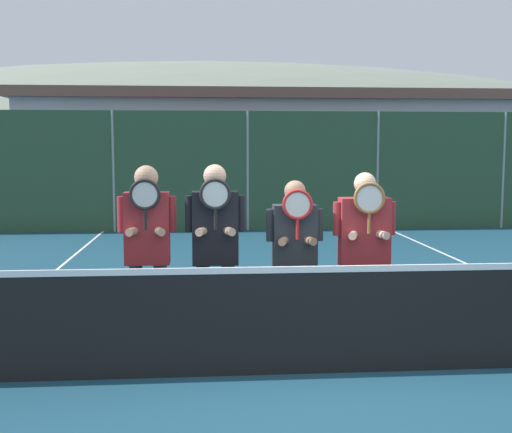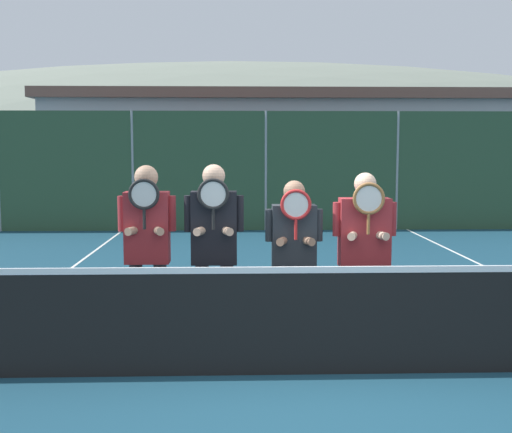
# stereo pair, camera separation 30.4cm
# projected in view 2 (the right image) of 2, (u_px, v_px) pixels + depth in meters

# --- Properties ---
(ground_plane) EXTENTS (120.00, 120.00, 0.00)m
(ground_plane) POSITION_uv_depth(u_px,v_px,m) (319.00, 374.00, 5.69)
(ground_plane) COLOR navy
(hill_distant) EXTENTS (96.23, 53.46, 18.71)m
(hill_distant) POSITION_uv_depth(u_px,v_px,m) (243.00, 169.00, 60.40)
(hill_distant) COLOR gray
(hill_distant) RESTS_ON ground_plane
(clubhouse_building) EXTENTS (18.34, 5.50, 4.03)m
(clubhouse_building) POSITION_uv_depth(u_px,v_px,m) (294.00, 147.00, 24.32)
(clubhouse_building) COLOR #9EA3A8
(clubhouse_building) RESTS_ON ground_plane
(fence_back) EXTENTS (19.26, 0.06, 2.88)m
(fence_back) POSITION_uv_depth(u_px,v_px,m) (266.00, 171.00, 15.48)
(fence_back) COLOR gray
(fence_back) RESTS_ON ground_plane
(tennis_net) EXTENTS (9.37, 0.09, 1.07)m
(tennis_net) POSITION_uv_depth(u_px,v_px,m) (319.00, 319.00, 5.64)
(tennis_net) COLOR gray
(tennis_net) RESTS_ON ground_plane
(court_line_left_sideline) EXTENTS (0.05, 16.00, 0.01)m
(court_line_left_sideline) POSITION_uv_depth(u_px,v_px,m) (31.00, 298.00, 8.56)
(court_line_left_sideline) COLOR white
(court_line_left_sideline) RESTS_ON ground_plane
(player_leftmost) EXTENTS (0.56, 0.34, 1.83)m
(player_leftmost) POSITION_uv_depth(u_px,v_px,m) (147.00, 241.00, 6.24)
(player_leftmost) COLOR #56565B
(player_leftmost) RESTS_ON ground_plane
(player_center_left) EXTENTS (0.57, 0.34, 1.85)m
(player_center_left) POSITION_uv_depth(u_px,v_px,m) (214.00, 242.00, 6.17)
(player_center_left) COLOR #232838
(player_center_left) RESTS_ON ground_plane
(player_center_right) EXTENTS (0.56, 0.34, 1.69)m
(player_center_right) POSITION_uv_depth(u_px,v_px,m) (294.00, 251.00, 6.22)
(player_center_right) COLOR #232838
(player_center_right) RESTS_ON ground_plane
(player_rightmost) EXTENTS (0.62, 0.34, 1.76)m
(player_rightmost) POSITION_uv_depth(u_px,v_px,m) (364.00, 245.00, 6.24)
(player_rightmost) COLOR black
(player_rightmost) RESTS_ON ground_plane
(car_far_left) EXTENTS (4.10, 2.02, 1.69)m
(car_far_left) POSITION_uv_depth(u_px,v_px,m) (72.00, 186.00, 18.90)
(car_far_left) COLOR silver
(car_far_left) RESTS_ON ground_plane
(car_left_of_center) EXTENTS (4.15, 2.08, 1.69)m
(car_left_of_center) POSITION_uv_depth(u_px,v_px,m) (239.00, 186.00, 19.07)
(car_left_of_center) COLOR maroon
(car_left_of_center) RESTS_ON ground_plane
(car_center) EXTENTS (4.39, 1.93, 1.80)m
(car_center) POSITION_uv_depth(u_px,v_px,m) (413.00, 185.00, 18.79)
(car_center) COLOR slate
(car_center) RESTS_ON ground_plane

